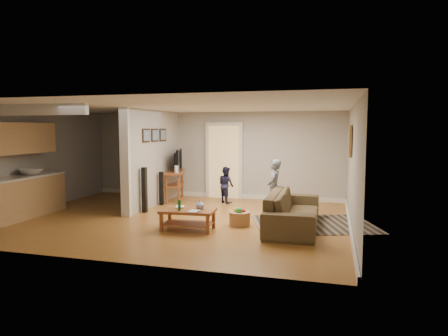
{
  "coord_description": "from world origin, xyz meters",
  "views": [
    {
      "loc": [
        3.36,
        -8.22,
        2.0
      ],
      "look_at": [
        0.9,
        0.73,
        1.1
      ],
      "focal_mm": 32.0,
      "sensor_mm": 36.0,
      "label": 1
    }
  ],
  "objects_px": {
    "coffee_table": "(189,214)",
    "tv_console": "(175,174)",
    "speaker_right": "(161,188)",
    "toy_basket": "(240,218)",
    "sofa": "(293,227)",
    "toddler": "(226,203)",
    "speaker_left": "(144,190)",
    "child": "(274,216)"
  },
  "relations": [
    {
      "from": "tv_console",
      "to": "toddler",
      "type": "relative_size",
      "value": 1.42
    },
    {
      "from": "speaker_right",
      "to": "toddler",
      "type": "bearing_deg",
      "value": 36.91
    },
    {
      "from": "child",
      "to": "tv_console",
      "type": "bearing_deg",
      "value": -115.16
    },
    {
      "from": "coffee_table",
      "to": "speaker_left",
      "type": "bearing_deg",
      "value": 141.18
    },
    {
      "from": "coffee_table",
      "to": "tv_console",
      "type": "bearing_deg",
      "value": 116.79
    },
    {
      "from": "coffee_table",
      "to": "toy_basket",
      "type": "distance_m",
      "value": 1.11
    },
    {
      "from": "speaker_left",
      "to": "speaker_right",
      "type": "relative_size",
      "value": 1.23
    },
    {
      "from": "child",
      "to": "toy_basket",
      "type": "bearing_deg",
      "value": -28.62
    },
    {
      "from": "speaker_right",
      "to": "toy_basket",
      "type": "bearing_deg",
      "value": -22.77
    },
    {
      "from": "sofa",
      "to": "toy_basket",
      "type": "bearing_deg",
      "value": 95.2
    },
    {
      "from": "toy_basket",
      "to": "speaker_right",
      "type": "bearing_deg",
      "value": 146.87
    },
    {
      "from": "tv_console",
      "to": "toddler",
      "type": "distance_m",
      "value": 1.68
    },
    {
      "from": "speaker_right",
      "to": "child",
      "type": "relative_size",
      "value": 0.68
    },
    {
      "from": "speaker_right",
      "to": "toy_basket",
      "type": "height_order",
      "value": "speaker_right"
    },
    {
      "from": "speaker_left",
      "to": "child",
      "type": "height_order",
      "value": "speaker_left"
    },
    {
      "from": "tv_console",
      "to": "child",
      "type": "relative_size",
      "value": 1.07
    },
    {
      "from": "sofa",
      "to": "toy_basket",
      "type": "distance_m",
      "value": 1.11
    },
    {
      "from": "sofa",
      "to": "speaker_left",
      "type": "height_order",
      "value": "speaker_left"
    },
    {
      "from": "coffee_table",
      "to": "tv_console",
      "type": "height_order",
      "value": "tv_console"
    },
    {
      "from": "coffee_table",
      "to": "speaker_right",
      "type": "bearing_deg",
      "value": 125.42
    },
    {
      "from": "speaker_right",
      "to": "toy_basket",
      "type": "relative_size",
      "value": 2.04
    },
    {
      "from": "speaker_right",
      "to": "tv_console",
      "type": "bearing_deg",
      "value": 95.62
    },
    {
      "from": "sofa",
      "to": "speaker_left",
      "type": "distance_m",
      "value": 3.68
    },
    {
      "from": "speaker_right",
      "to": "coffee_table",
      "type": "bearing_deg",
      "value": -44.23
    },
    {
      "from": "sofa",
      "to": "tv_console",
      "type": "xyz_separation_m",
      "value": [
        -3.53,
        2.32,
        0.76
      ]
    },
    {
      "from": "coffee_table",
      "to": "toy_basket",
      "type": "relative_size",
      "value": 2.5
    },
    {
      "from": "toy_basket",
      "to": "speaker_left",
      "type": "bearing_deg",
      "value": 165.15
    },
    {
      "from": "coffee_table",
      "to": "speaker_right",
      "type": "height_order",
      "value": "speaker_right"
    },
    {
      "from": "tv_console",
      "to": "speaker_right",
      "type": "height_order",
      "value": "tv_console"
    },
    {
      "from": "tv_console",
      "to": "toddler",
      "type": "xyz_separation_m",
      "value": [
        1.5,
        -0.02,
        -0.76
      ]
    },
    {
      "from": "coffee_table",
      "to": "speaker_left",
      "type": "height_order",
      "value": "speaker_left"
    },
    {
      "from": "coffee_table",
      "to": "speaker_right",
      "type": "relative_size",
      "value": 1.23
    },
    {
      "from": "toddler",
      "to": "sofa",
      "type": "bearing_deg",
      "value": 172.54
    },
    {
      "from": "sofa",
      "to": "speaker_right",
      "type": "height_order",
      "value": "speaker_right"
    },
    {
      "from": "speaker_left",
      "to": "speaker_right",
      "type": "bearing_deg",
      "value": 89.6
    },
    {
      "from": "sofa",
      "to": "toddler",
      "type": "relative_size",
      "value": 2.5
    },
    {
      "from": "toy_basket",
      "to": "child",
      "type": "xyz_separation_m",
      "value": [
        0.56,
        1.05,
        -0.16
      ]
    },
    {
      "from": "speaker_right",
      "to": "toddler",
      "type": "xyz_separation_m",
      "value": [
        1.56,
        0.78,
        -0.45
      ]
    },
    {
      "from": "tv_console",
      "to": "speaker_right",
      "type": "xyz_separation_m",
      "value": [
        -0.07,
        -0.8,
        -0.31
      ]
    },
    {
      "from": "child",
      "to": "speaker_left",
      "type": "bearing_deg",
      "value": -83.28
    },
    {
      "from": "speaker_left",
      "to": "toy_basket",
      "type": "bearing_deg",
      "value": -15.26
    },
    {
      "from": "sofa",
      "to": "coffee_table",
      "type": "xyz_separation_m",
      "value": [
        -1.99,
        -0.75,
        0.32
      ]
    }
  ]
}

